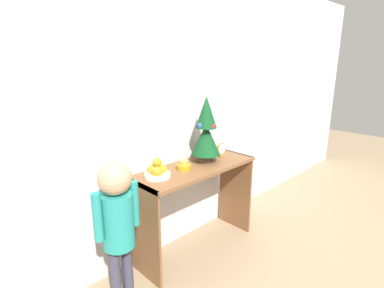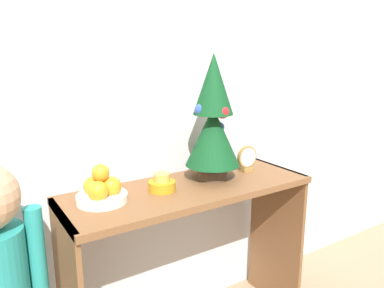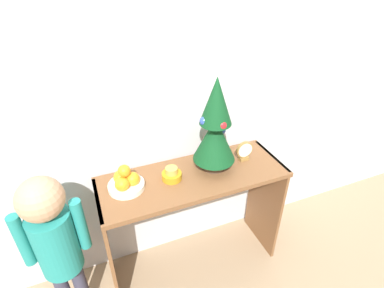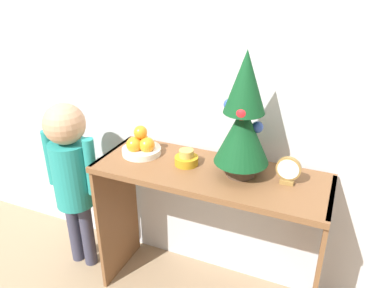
{
  "view_description": "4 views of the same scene",
  "coord_description": "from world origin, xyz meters",
  "views": [
    {
      "loc": [
        -1.73,
        -1.5,
        1.68
      ],
      "look_at": [
        -0.06,
        0.2,
        1.01
      ],
      "focal_mm": 28.0,
      "sensor_mm": 36.0,
      "label": 1
    },
    {
      "loc": [
        -0.86,
        -1.15,
        1.38
      ],
      "look_at": [
        0.0,
        0.2,
        1.0
      ],
      "focal_mm": 35.0,
      "sensor_mm": 36.0,
      "label": 2
    },
    {
      "loc": [
        -0.54,
        -1.11,
        1.93
      ],
      "look_at": [
        -0.01,
        0.21,
        1.03
      ],
      "focal_mm": 28.0,
      "sensor_mm": 36.0,
      "label": 3
    },
    {
      "loc": [
        0.55,
        -1.28,
        1.69
      ],
      "look_at": [
        -0.08,
        0.17,
        0.95
      ],
      "focal_mm": 35.0,
      "sensor_mm": 36.0,
      "label": 4
    }
  ],
  "objects": [
    {
      "name": "desk_clock",
      "position": [
        0.37,
        0.24,
        0.87
      ],
      "size": [
        0.11,
        0.04,
        0.13
      ],
      "color": "olive",
      "rests_on": "console_table"
    },
    {
      "name": "mini_tree",
      "position": [
        0.15,
        0.24,
        1.09
      ],
      "size": [
        0.26,
        0.26,
        0.59
      ],
      "color": "#4C3828",
      "rests_on": "console_table"
    },
    {
      "name": "back_wall",
      "position": [
        0.0,
        0.46,
        1.25
      ],
      "size": [
        7.0,
        0.05,
        2.5
      ],
      "primitive_type": "cube",
      "color": "silver",
      "rests_on": "ground_plane"
    },
    {
      "name": "child_figure",
      "position": [
        -0.81,
        0.16,
        0.67
      ],
      "size": [
        0.34,
        0.23,
        1.05
      ],
      "color": "#38384C",
      "rests_on": "ground_plane"
    },
    {
      "name": "console_table",
      "position": [
        0.0,
        0.21,
        0.61
      ],
      "size": [
        1.15,
        0.42,
        0.8
      ],
      "color": "brown",
      "rests_on": "ground_plane"
    },
    {
      "name": "ground_plane",
      "position": [
        0.0,
        0.0,
        0.0
      ],
      "size": [
        12.0,
        12.0,
        0.0
      ],
      "primitive_type": "plane",
      "color": "#997F60"
    },
    {
      "name": "singing_bowl",
      "position": [
        -0.13,
        0.23,
        0.83
      ],
      "size": [
        0.12,
        0.12,
        0.08
      ],
      "color": "#B78419",
      "rests_on": "console_table"
    },
    {
      "name": "fruit_bowl",
      "position": [
        -0.4,
        0.24,
        0.85
      ],
      "size": [
        0.21,
        0.21,
        0.16
      ],
      "color": "silver",
      "rests_on": "console_table"
    }
  ]
}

